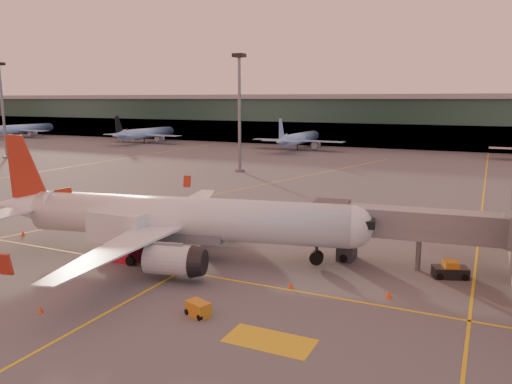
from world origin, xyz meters
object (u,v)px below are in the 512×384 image
at_px(main_airplane, 174,219).
at_px(gpu_cart, 198,309).
at_px(catering_truck, 120,232).
at_px(pushback_tug, 450,271).

height_order(main_airplane, gpu_cart, main_airplane).
xyz_separation_m(catering_truck, pushback_tug, (30.64, 8.49, -2.15)).
bearing_deg(catering_truck, main_airplane, 32.11).
height_order(gpu_cart, pushback_tug, pushback_tug).
relative_size(catering_truck, pushback_tug, 1.85).
bearing_deg(main_airplane, gpu_cart, -61.58).
height_order(main_airplane, catering_truck, main_airplane).
relative_size(main_airplane, gpu_cart, 18.69).
distance_m(main_airplane, gpu_cart, 15.14).
distance_m(main_airplane, catering_truck, 5.49).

